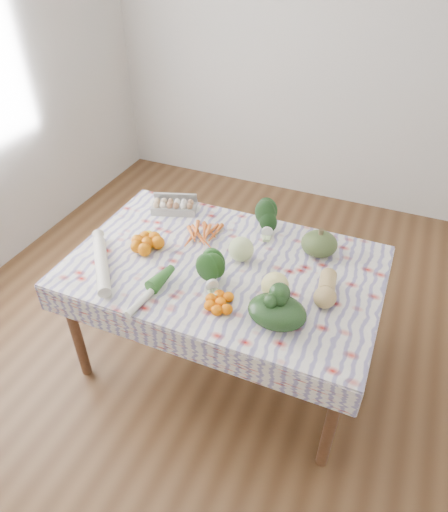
{
  "coord_description": "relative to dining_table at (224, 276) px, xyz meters",
  "views": [
    {
      "loc": [
        0.75,
        -1.76,
        2.31
      ],
      "look_at": [
        0.0,
        0.0,
        0.82
      ],
      "focal_mm": 32.0,
      "sensor_mm": 36.0,
      "label": 1
    }
  ],
  "objects": [
    {
      "name": "carrot_bunch",
      "position": [
        -0.21,
        0.19,
        0.1
      ],
      "size": [
        0.29,
        0.28,
        0.04
      ],
      "primitive_type": "cube",
      "rotation": [
        0.0,
        0.0,
        0.37
      ],
      "color": "orange",
      "rests_on": "tablecloth"
    },
    {
      "name": "spinach_bag",
      "position": [
        0.39,
        -0.29,
        0.14
      ],
      "size": [
        0.33,
        0.3,
        0.12
      ],
      "primitive_type": "ellipsoid",
      "rotation": [
        0.0,
        0.0,
        0.32
      ],
      "color": "black",
      "rests_on": "tablecloth"
    },
    {
      "name": "ground",
      "position": [
        0.0,
        0.0,
        -0.68
      ],
      "size": [
        4.5,
        4.5,
        0.0
      ],
      "primitive_type": "plane",
      "color": "#51331B",
      "rests_on": "ground"
    },
    {
      "name": "kale_bunch",
      "position": [
        0.12,
        0.37,
        0.16
      ],
      "size": [
        0.21,
        0.2,
        0.16
      ],
      "primitive_type": "ellipsoid",
      "rotation": [
        0.0,
        0.0,
        0.29
      ],
      "color": "#173615",
      "rests_on": "tablecloth"
    },
    {
      "name": "daikon",
      "position": [
        -0.58,
        -0.3,
        0.12
      ],
      "size": [
        0.35,
        0.41,
        0.07
      ],
      "primitive_type": "cylinder",
      "rotation": [
        1.57,
        0.0,
        0.68
      ],
      "color": "white",
      "rests_on": "tablecloth"
    },
    {
      "name": "tablecloth",
      "position": [
        0.0,
        0.0,
        0.08
      ],
      "size": [
        1.66,
        1.06,
        0.01
      ],
      "primitive_type": "cube",
      "color": "white",
      "rests_on": "dining_table"
    },
    {
      "name": "orange_cluster",
      "position": [
        -0.45,
        -0.04,
        0.12
      ],
      "size": [
        0.31,
        0.31,
        0.08
      ],
      "primitive_type": "cube",
      "rotation": [
        0.0,
        0.0,
        -0.41
      ],
      "color": "orange",
      "rests_on": "tablecloth"
    },
    {
      "name": "wall_back",
      "position": [
        0.0,
        2.25,
        0.72
      ],
      "size": [
        4.0,
        0.04,
        2.8
      ],
      "primitive_type": "cube",
      "color": "silver",
      "rests_on": "ground"
    },
    {
      "name": "cabbage",
      "position": [
        0.07,
        0.08,
        0.15
      ],
      "size": [
        0.16,
        0.16,
        0.14
      ],
      "primitive_type": "sphere",
      "rotation": [
        0.0,
        0.0,
        -0.14
      ],
      "color": "#C4D78C",
      "rests_on": "tablecloth"
    },
    {
      "name": "egg_carton",
      "position": [
        -0.49,
        0.36,
        0.12
      ],
      "size": [
        0.3,
        0.19,
        0.07
      ],
      "primitive_type": "cube",
      "rotation": [
        0.0,
        0.0,
        0.33
      ],
      "color": "#AAABA6",
      "rests_on": "tablecloth"
    },
    {
      "name": "mandarin_cluster",
      "position": [
        0.11,
        -0.3,
        0.11
      ],
      "size": [
        0.23,
        0.23,
        0.06
      ],
      "primitive_type": "cube",
      "rotation": [
        0.0,
        0.0,
        0.31
      ],
      "color": "#FF7102",
      "rests_on": "tablecloth"
    },
    {
      "name": "kabocha_squash",
      "position": [
        0.44,
        0.3,
        0.15
      ],
      "size": [
        0.23,
        0.23,
        0.13
      ],
      "primitive_type": "ellipsoid",
      "rotation": [
        0.0,
        0.0,
        -0.18
      ],
      "color": "#465B2B",
      "rests_on": "tablecloth"
    },
    {
      "name": "grapefruit",
      "position": [
        0.33,
        -0.13,
        0.15
      ],
      "size": [
        0.17,
        0.17,
        0.14
      ],
      "primitive_type": "sphere",
      "rotation": [
        0.0,
        0.0,
        -0.28
      ],
      "color": "#F1E782",
      "rests_on": "tablecloth"
    },
    {
      "name": "broccoli",
      "position": [
        -0.0,
        -0.18,
        0.14
      ],
      "size": [
        0.23,
        0.23,
        0.12
      ],
      "primitive_type": "ellipsoid",
      "rotation": [
        0.0,
        0.0,
        0.7
      ],
      "color": "#1E4E19",
      "rests_on": "tablecloth"
    },
    {
      "name": "butternut_squash",
      "position": [
        0.56,
        -0.03,
        0.14
      ],
      "size": [
        0.14,
        0.25,
        0.11
      ],
      "primitive_type": "ellipsoid",
      "rotation": [
        0.0,
        0.0,
        0.12
      ],
      "color": "tan",
      "rests_on": "tablecloth"
    },
    {
      "name": "leek",
      "position": [
        -0.24,
        -0.37,
        0.1
      ],
      "size": [
        0.08,
        0.36,
        0.04
      ],
      "primitive_type": "cylinder",
      "rotation": [
        1.57,
        0.0,
        -0.11
      ],
      "color": "white",
      "rests_on": "tablecloth"
    },
    {
      "name": "dining_table",
      "position": [
        0.0,
        0.0,
        0.0
      ],
      "size": [
        1.6,
        1.0,
        0.75
      ],
      "color": "brown",
      "rests_on": "ground"
    }
  ]
}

